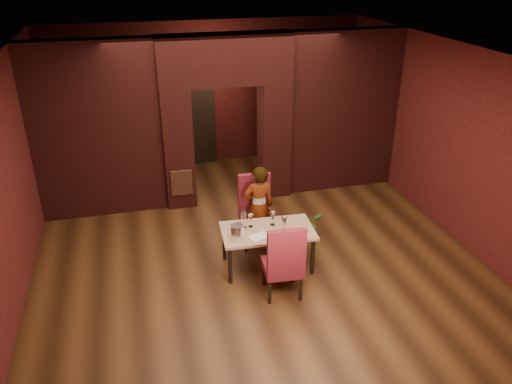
# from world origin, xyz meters

# --- Properties ---
(floor) EXTENTS (8.00, 8.00, 0.00)m
(floor) POSITION_xyz_m (0.00, 0.00, 0.00)
(floor) COLOR #492912
(floor) RESTS_ON ground
(ceiling) EXTENTS (7.00, 8.00, 0.04)m
(ceiling) POSITION_xyz_m (0.00, 0.00, 3.20)
(ceiling) COLOR silver
(ceiling) RESTS_ON ground
(wall_back) EXTENTS (7.00, 0.04, 3.20)m
(wall_back) POSITION_xyz_m (0.00, 4.00, 1.60)
(wall_back) COLOR maroon
(wall_back) RESTS_ON ground
(wall_front) EXTENTS (7.00, 0.04, 3.20)m
(wall_front) POSITION_xyz_m (0.00, -4.00, 1.60)
(wall_front) COLOR maroon
(wall_front) RESTS_ON ground
(wall_left) EXTENTS (0.04, 8.00, 3.20)m
(wall_left) POSITION_xyz_m (-3.50, 0.00, 1.60)
(wall_left) COLOR maroon
(wall_left) RESTS_ON ground
(wall_right) EXTENTS (0.04, 8.00, 3.20)m
(wall_right) POSITION_xyz_m (3.50, 0.00, 1.60)
(wall_right) COLOR maroon
(wall_right) RESTS_ON ground
(pillar_left) EXTENTS (0.55, 0.55, 2.30)m
(pillar_left) POSITION_xyz_m (-0.95, 2.00, 1.15)
(pillar_left) COLOR maroon
(pillar_left) RESTS_ON ground
(pillar_right) EXTENTS (0.55, 0.55, 2.30)m
(pillar_right) POSITION_xyz_m (0.95, 2.00, 1.15)
(pillar_right) COLOR maroon
(pillar_right) RESTS_ON ground
(lintel) EXTENTS (2.45, 0.55, 0.90)m
(lintel) POSITION_xyz_m (0.00, 2.00, 2.75)
(lintel) COLOR maroon
(lintel) RESTS_ON ground
(wing_wall_left) EXTENTS (2.28, 0.35, 3.20)m
(wing_wall_left) POSITION_xyz_m (-2.36, 2.00, 1.60)
(wing_wall_left) COLOR maroon
(wing_wall_left) RESTS_ON ground
(wing_wall_right) EXTENTS (2.28, 0.35, 3.20)m
(wing_wall_right) POSITION_xyz_m (2.36, 2.00, 1.60)
(wing_wall_right) COLOR maroon
(wing_wall_right) RESTS_ON ground
(vent_panel) EXTENTS (0.40, 0.03, 0.50)m
(vent_panel) POSITION_xyz_m (-0.95, 1.71, 0.55)
(vent_panel) COLOR #AC5C32
(vent_panel) RESTS_ON ground
(rear_door) EXTENTS (0.90, 0.08, 2.10)m
(rear_door) POSITION_xyz_m (-0.40, 3.94, 1.05)
(rear_door) COLOR black
(rear_door) RESTS_ON ground
(rear_door_frame) EXTENTS (1.02, 0.04, 2.22)m
(rear_door_frame) POSITION_xyz_m (-0.40, 3.90, 1.05)
(rear_door_frame) COLOR black
(rear_door_frame) RESTS_ON ground
(dining_table) EXTENTS (1.46, 0.89, 0.66)m
(dining_table) POSITION_xyz_m (0.09, -0.58, 0.33)
(dining_table) COLOR #AC7E57
(dining_table) RESTS_ON ground
(chair_far) EXTENTS (0.58, 0.58, 1.19)m
(chair_far) POSITION_xyz_m (0.11, 0.13, 0.60)
(chair_far) COLOR maroon
(chair_far) RESTS_ON ground
(chair_near) EXTENTS (0.58, 0.58, 1.18)m
(chair_near) POSITION_xyz_m (0.11, -1.28, 0.59)
(chair_near) COLOR maroon
(chair_near) RESTS_ON ground
(person_seated) EXTENTS (0.53, 0.36, 1.44)m
(person_seated) POSITION_xyz_m (0.13, 0.08, 0.72)
(person_seated) COLOR silver
(person_seated) RESTS_ON ground
(wine_glass_a) EXTENTS (0.09, 0.09, 0.21)m
(wine_glass_a) POSITION_xyz_m (-0.13, -0.42, 0.77)
(wine_glass_a) COLOR white
(wine_glass_a) RESTS_ON dining_table
(wine_glass_b) EXTENTS (0.09, 0.09, 0.23)m
(wine_glass_b) POSITION_xyz_m (0.21, -0.45, 0.78)
(wine_glass_b) COLOR white
(wine_glass_b) RESTS_ON dining_table
(wine_glass_c) EXTENTS (0.09, 0.09, 0.23)m
(wine_glass_c) POSITION_xyz_m (0.33, -0.65, 0.78)
(wine_glass_c) COLOR white
(wine_glass_c) RESTS_ON dining_table
(tasting_sheet) EXTENTS (0.33, 0.29, 0.00)m
(tasting_sheet) POSITION_xyz_m (-0.09, -0.75, 0.66)
(tasting_sheet) COLOR silver
(tasting_sheet) RESTS_ON dining_table
(wine_bucket) EXTENTS (0.19, 0.19, 0.24)m
(wine_bucket) POSITION_xyz_m (-0.42, -0.73, 0.78)
(wine_bucket) COLOR silver
(wine_bucket) RESTS_ON dining_table
(water_bottle) EXTENTS (0.07, 0.07, 0.30)m
(water_bottle) POSITION_xyz_m (-0.24, -0.42, 0.81)
(water_bottle) COLOR white
(water_bottle) RESTS_ON dining_table
(potted_plant) EXTENTS (0.50, 0.47, 0.45)m
(potted_plant) POSITION_xyz_m (1.05, 0.15, 0.23)
(potted_plant) COLOR #346A2C
(potted_plant) RESTS_ON ground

